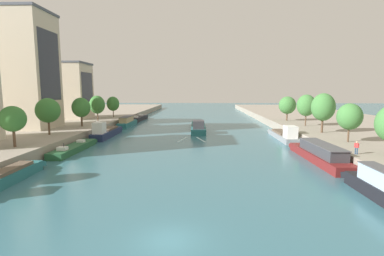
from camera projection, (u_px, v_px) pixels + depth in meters
ground_plane at (169, 241)px, 18.72m from camera, size 400.00×400.00×0.00m
quay_left at (47, 124)px, 74.42m from camera, size 36.00×170.00×1.87m
quay_right at (346, 126)px, 71.76m from camera, size 36.00×170.00×1.87m
barge_midriver at (198, 127)px, 69.76m from camera, size 3.73×19.98×3.02m
wake_behind_barge at (192, 139)px, 56.91m from camera, size 5.60×5.94×0.03m
moored_boat_left_near at (2, 177)px, 29.34m from camera, size 2.41×12.54×3.03m
moored_boat_left_downstream at (74, 148)px, 46.07m from camera, size 2.53×13.74×2.08m
moored_boat_left_gap_after at (106, 132)px, 59.94m from camera, size 2.76×14.36×3.56m
moored_boat_left_far at (127, 122)px, 77.03m from camera, size 2.61×12.57×2.81m
moored_boat_left_second at (139, 118)px, 92.59m from camera, size 3.21×14.61×2.41m
moored_boat_right_upstream at (380, 186)px, 25.77m from camera, size 1.93×10.05×2.87m
moored_boat_right_downstream at (320, 154)px, 39.46m from camera, size 3.36×16.46×2.57m
moored_boat_right_end at (284, 135)px, 56.98m from camera, size 2.71×14.96×3.21m
tree_left_third at (13, 119)px, 39.53m from camera, size 3.49×3.49×5.74m
tree_left_distant at (48, 110)px, 50.48m from camera, size 4.15×4.15×6.50m
tree_left_nearest at (81, 108)px, 62.20m from camera, size 3.89×3.89×6.27m
tree_left_far at (97, 105)px, 73.72m from camera, size 3.90×3.90×6.48m
tree_left_by_lamp at (113, 104)px, 84.60m from camera, size 3.65×3.65×5.99m
tree_right_distant at (350, 117)px, 43.41m from camera, size 3.66×3.66×5.91m
tree_right_by_lamp at (323, 107)px, 53.04m from camera, size 4.24×4.24×7.32m
tree_right_second at (306, 105)px, 63.07m from camera, size 4.04×4.04×6.92m
tree_right_midway at (287, 105)px, 73.93m from camera, size 4.31×4.31×6.26m
building_left_corner at (16, 70)px, 58.67m from camera, size 14.72×10.13×23.77m
building_left_tall at (65, 91)px, 79.44m from camera, size 13.29×9.60×15.41m
person_on_quay at (357, 147)px, 35.41m from camera, size 0.47×0.35×1.62m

